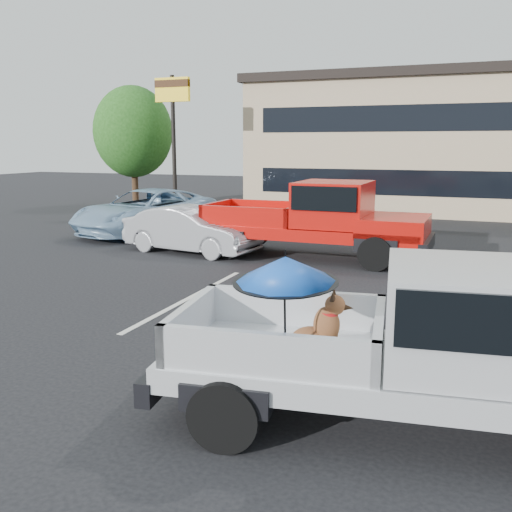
% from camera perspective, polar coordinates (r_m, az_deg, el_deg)
% --- Properties ---
extents(ground, '(90.00, 90.00, 0.00)m').
position_cam_1_polar(ground, '(9.03, 4.50, -9.15)').
color(ground, black).
rests_on(ground, ground).
extents(stripe_left, '(0.12, 5.00, 0.01)m').
position_cam_1_polar(stripe_left, '(11.89, -6.65, -4.17)').
color(stripe_left, silver).
rests_on(stripe_left, ground).
extents(stripe_right, '(0.12, 5.00, 0.01)m').
position_cam_1_polar(stripe_right, '(10.61, 23.62, -6.94)').
color(stripe_right, silver).
rests_on(stripe_right, ground).
extents(motel_building, '(20.40, 8.40, 6.30)m').
position_cam_1_polar(motel_building, '(29.11, 20.78, 10.57)').
color(motel_building, tan).
rests_on(motel_building, ground).
extents(motel_sign, '(1.60, 0.22, 6.00)m').
position_cam_1_polar(motel_sign, '(25.41, -8.32, 14.45)').
color(motel_sign, black).
rests_on(motel_sign, ground).
extents(tree_left, '(3.96, 3.96, 6.02)m').
position_cam_1_polar(tree_left, '(30.01, -12.20, 12.03)').
color(tree_left, '#332114').
rests_on(tree_left, ground).
extents(silver_pickup, '(5.90, 2.69, 2.06)m').
position_cam_1_polar(silver_pickup, '(6.49, 18.09, -8.04)').
color(silver_pickup, black).
rests_on(silver_pickup, ground).
extents(red_pickup, '(6.49, 2.46, 2.13)m').
position_cam_1_polar(red_pickup, '(15.78, 7.05, 3.91)').
color(red_pickup, black).
rests_on(red_pickup, ground).
extents(silver_sedan, '(4.27, 2.06, 1.35)m').
position_cam_1_polar(silver_sedan, '(16.71, -6.51, 2.62)').
color(silver_sedan, '#A0A1A7').
rests_on(silver_sedan, ground).
extents(blue_suv, '(3.90, 6.09, 1.56)m').
position_cam_1_polar(blue_suv, '(20.59, -10.89, 4.39)').
color(blue_suv, '#83A6C4').
rests_on(blue_suv, ground).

